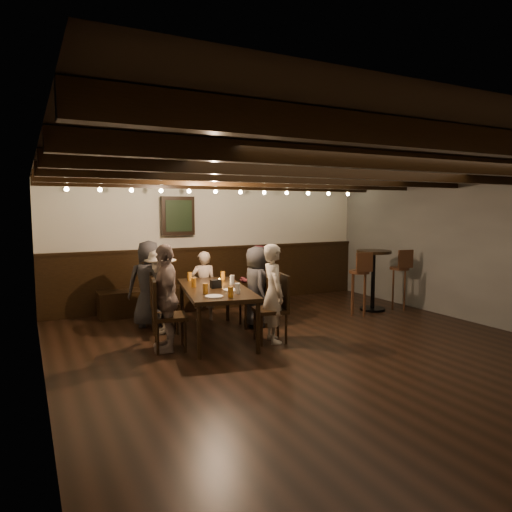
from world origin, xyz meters
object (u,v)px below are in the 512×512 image
person_right_far (274,293)px  person_bench_left (149,284)px  chair_left_near (163,315)px  chair_left_far (169,329)px  chair_right_near (254,309)px  person_right_near (256,286)px  high_top_table (373,271)px  bar_stool_left (359,292)px  chair_right_far (271,321)px  person_bench_centre (204,286)px  dining_table (215,292)px  person_bench_right (257,282)px  bar_stool_right (399,287)px  person_left_far (166,298)px  person_left_near (161,291)px

person_right_far → person_bench_left: bearing=50.7°
chair_left_near → chair_left_far: 0.90m
chair_right_near → person_right_near: size_ratio=0.72×
high_top_table → bar_stool_left: size_ratio=0.99×
chair_right_far → person_bench_centre: bearing=25.6°
high_top_table → chair_left_far: bearing=-171.3°
bar_stool_left → dining_table: bearing=-168.0°
chair_right_far → person_bench_right: person_bench_right is taller
bar_stool_left → bar_stool_right: (1.00, 0.05, 0.00)m
person_right_far → bar_stool_left: bearing=-60.4°
chair_left_near → chair_right_far: size_ratio=0.95×
chair_left_far → person_bench_left: (0.09, 1.36, 0.40)m
person_bench_centre → dining_table: bearing=90.0°
person_bench_centre → high_top_table: person_bench_centre is taller
chair_left_far → person_bench_right: person_bench_right is taller
person_right_far → bar_stool_right: size_ratio=1.23×
chair_left_far → person_bench_centre: 1.69m
person_bench_left → person_bench_centre: size_ratio=1.18×
person_left_far → high_top_table: 4.14m
dining_table → person_left_near: person_left_near is taller
person_left_far → chair_left_far: bearing=90.0°
person_bench_left → person_left_far: person_left_far is taller
bar_stool_right → person_bench_right: bearing=176.1°
chair_left_far → person_right_near: bearing=121.5°
chair_right_far → person_bench_centre: (-0.41, 1.61, 0.29)m
dining_table → bar_stool_left: size_ratio=1.86×
chair_right_near → person_right_far: person_right_far is taller
person_right_near → bar_stool_right: (2.95, -0.13, -0.22)m
dining_table → person_bench_centre: 1.05m
chair_right_near → chair_left_far: bearing=122.0°
bar_stool_left → person_left_far: bearing=-163.8°
dining_table → bar_stool_right: (3.77, 0.17, -0.26)m
person_right_far → person_right_near: bearing=0.0°
person_left_near → person_right_near: (1.47, -0.29, 0.00)m
chair_left_near → bar_stool_right: bearing=95.8°
person_bench_left → person_left_near: size_ratio=1.08×
chair_left_near → person_left_far: (-0.21, -0.88, 0.44)m
chair_left_near → person_bench_centre: person_bench_centre is taller
person_left_near → high_top_table: size_ratio=1.14×
chair_right_far → high_top_table: bearing=-60.0°
person_bench_left → chair_right_near: bearing=164.5°
chair_right_far → person_right_far: (0.03, -0.01, 0.40)m
chair_left_far → person_bench_left: 1.42m
chair_left_far → person_left_far: 0.42m
chair_left_far → bar_stool_left: size_ratio=0.85×
high_top_table → bar_stool_left: (-0.50, -0.21, -0.31)m
person_right_near → high_top_table: size_ratio=1.15×
person_left_far → bar_stool_right: (4.59, 0.46, -0.29)m
person_left_near → person_right_near: size_ratio=0.99×
person_right_far → bar_stool_left: person_right_far is taller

